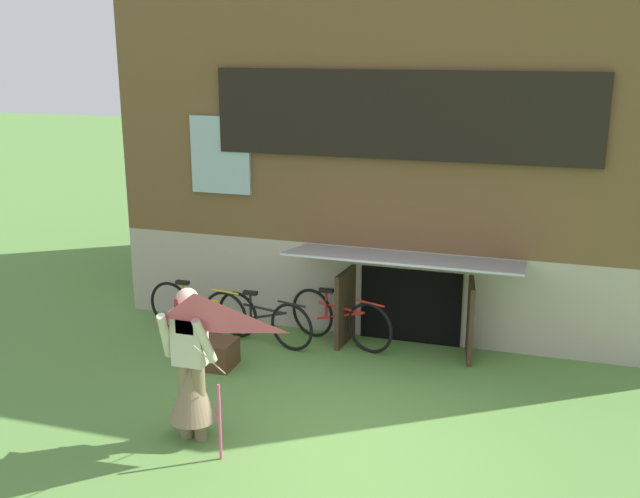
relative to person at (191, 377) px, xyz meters
name	(u,v)px	position (x,y,z in m)	size (l,w,h in m)	color
ground_plane	(335,445)	(1.47, 0.31, -0.71)	(60.00, 60.00, 0.00)	#56843D
log_house	(429,133)	(1.47, 5.65, 1.93)	(8.33, 5.79, 5.29)	#ADA393
person	(191,377)	(0.00, 0.00, 0.00)	(0.61, 0.53, 1.68)	#7F6B51
kite	(196,341)	(0.39, -0.59, 0.68)	(1.10, 1.10, 1.73)	#E54C7F
bicycle_red	(340,319)	(0.78, 2.91, -0.34)	(1.60, 0.59, 0.76)	black
bicycle_black	(264,319)	(-0.23, 2.63, -0.35)	(1.55, 0.43, 0.72)	black
bicycle_yellow	(197,309)	(-1.29, 2.70, -0.34)	(1.64, 0.29, 0.75)	black
wooden_crate	(214,353)	(-0.58, 1.73, -0.53)	(0.54, 0.46, 0.35)	#4C331E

